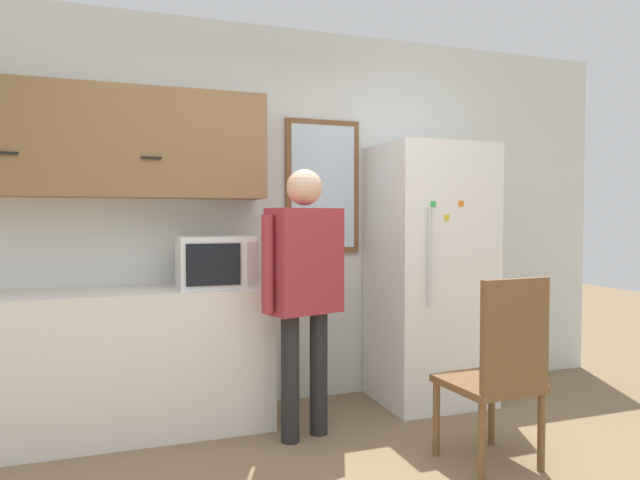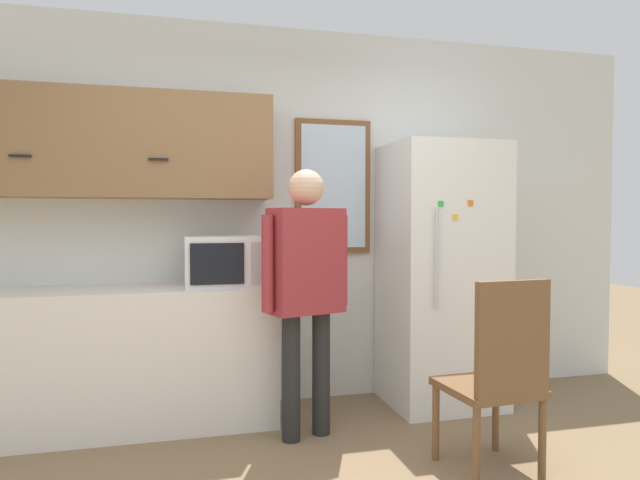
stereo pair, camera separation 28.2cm
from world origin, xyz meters
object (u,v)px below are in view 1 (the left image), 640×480
(microwave, at_px, (216,262))
(chair, at_px, (500,367))
(refrigerator, at_px, (430,274))
(person, at_px, (305,276))

(microwave, distance_m, chair, 1.81)
(refrigerator, height_order, chair, refrigerator)
(refrigerator, bearing_deg, chair, -102.20)
(refrigerator, bearing_deg, microwave, 179.91)
(chair, bearing_deg, microwave, -45.26)
(microwave, bearing_deg, refrigerator, -0.09)
(chair, bearing_deg, person, -46.52)
(microwave, distance_m, refrigerator, 1.56)
(microwave, distance_m, person, 0.61)
(person, bearing_deg, microwave, 123.83)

